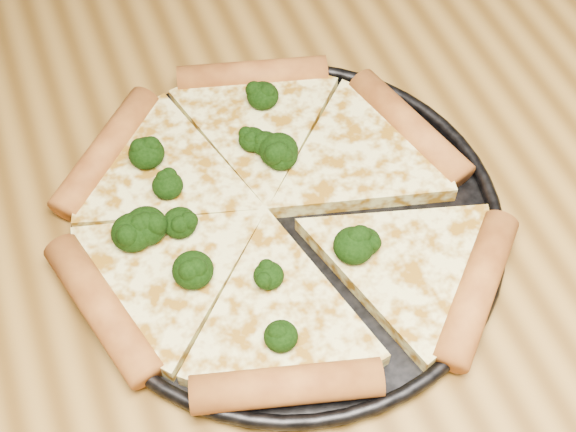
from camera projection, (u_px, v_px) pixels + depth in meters
name	position (u px, v px, depth m)	size (l,w,h in m)	color
dining_table	(401.00, 318.00, 0.73)	(1.20, 0.90, 0.75)	olive
pizza_pan	(288.00, 222.00, 0.67)	(0.36, 0.36, 0.02)	black
pizza	(272.00, 212.00, 0.66)	(0.36, 0.36, 0.03)	#FFFA9C
broccoli_florets	(228.00, 202.00, 0.65)	(0.20, 0.25, 0.03)	black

